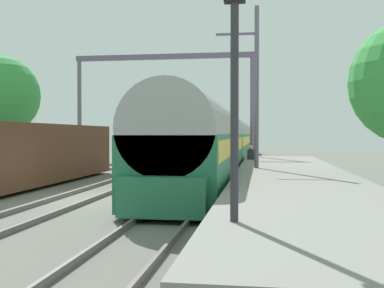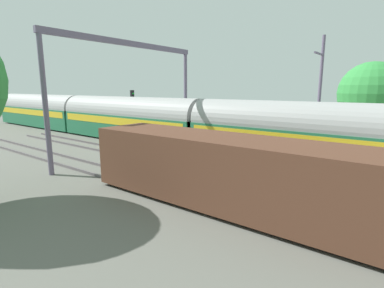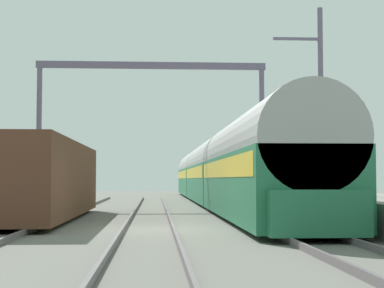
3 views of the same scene
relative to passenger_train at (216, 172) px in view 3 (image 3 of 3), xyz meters
The scene contains 11 objects.
ground 20.68m from the passenger_train, 101.26° to the right, with size 120.00×120.00×0.00m, color #64645C.
track_far_west 21.82m from the passenger_train, 111.71° to the right, with size 1.52×60.00×0.16m.
track_west 20.68m from the passenger_train, 101.26° to the right, with size 1.52×60.00×0.16m.
track_east 20.28m from the passenger_train, 90.00° to the right, with size 1.52×60.00×0.16m.
platform 18.65m from the passenger_train, 78.15° to the right, with size 4.40×28.00×0.90m.
passenger_train is the anchor object (origin of this frame).
freight_car 17.34m from the passenger_train, 117.64° to the right, with size 2.80×13.00×2.70m.
person_crossing 9.09m from the passenger_train, 77.28° to the right, with size 0.42×0.28×1.73m.
railway_signal_far 2.62m from the passenger_train, 37.98° to the left, with size 0.36×0.30×4.54m.
catenary_gantry 7.48m from the passenger_train, 128.00° to the right, with size 12.44×0.28×7.86m.
catenary_pole_east_mid 16.19m from the passenger_train, 81.57° to the right, with size 1.90×0.20×8.00m.
Camera 3 is at (0.19, -18.84, 1.51)m, focal length 58.75 mm.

